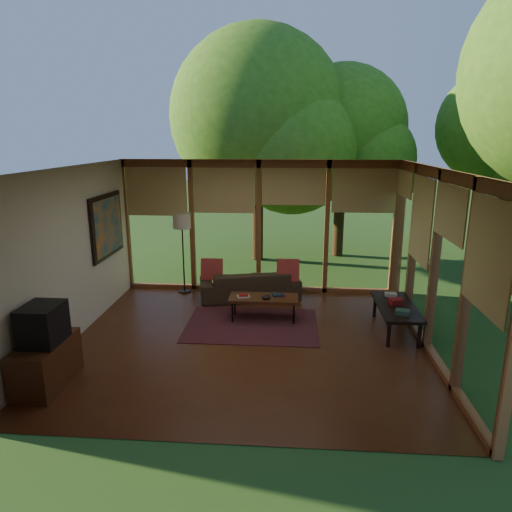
# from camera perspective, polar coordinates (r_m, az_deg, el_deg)

# --- Properties ---
(floor) EXTENTS (5.50, 5.50, 0.00)m
(floor) POSITION_cam_1_polar(r_m,az_deg,el_deg) (7.33, -1.04, -10.61)
(floor) COLOR #592B17
(floor) RESTS_ON ground
(ceiling) EXTENTS (5.50, 5.50, 0.00)m
(ceiling) POSITION_cam_1_polar(r_m,az_deg,el_deg) (6.64, -1.15, 10.97)
(ceiling) COLOR white
(ceiling) RESTS_ON ground
(wall_left) EXTENTS (0.04, 5.00, 2.70)m
(wall_left) POSITION_cam_1_polar(r_m,az_deg,el_deg) (7.62, -22.16, 0.07)
(wall_left) COLOR silver
(wall_left) RESTS_ON ground
(wall_front) EXTENTS (5.50, 0.04, 2.70)m
(wall_front) POSITION_cam_1_polar(r_m,az_deg,el_deg) (4.51, -4.09, -8.62)
(wall_front) COLOR silver
(wall_front) RESTS_ON ground
(window_wall_back) EXTENTS (5.50, 0.12, 2.70)m
(window_wall_back) POSITION_cam_1_polar(r_m,az_deg,el_deg) (9.29, 0.34, 3.64)
(window_wall_back) COLOR brown
(window_wall_back) RESTS_ON ground
(window_wall_right) EXTENTS (0.12, 5.00, 2.70)m
(window_wall_right) POSITION_cam_1_polar(r_m,az_deg,el_deg) (7.15, 21.41, -0.76)
(window_wall_right) COLOR brown
(window_wall_right) RESTS_ON ground
(tree_nw) EXTENTS (4.30, 4.30, 5.75)m
(tree_nw) POSITION_cam_1_polar(r_m,az_deg,el_deg) (11.72, 0.24, 16.94)
(tree_nw) COLOR #392414
(tree_nw) RESTS_ON ground
(tree_ne) EXTENTS (3.22, 3.22, 4.93)m
(tree_ne) POSITION_cam_1_polar(r_m,az_deg,el_deg) (12.33, 10.79, 15.29)
(tree_ne) COLOR #392414
(tree_ne) RESTS_ON ground
(tree_far) EXTENTS (2.81, 2.81, 4.79)m
(tree_far) POSITION_cam_1_polar(r_m,az_deg,el_deg) (12.85, 27.87, 14.12)
(tree_far) COLOR #392414
(tree_far) RESTS_ON ground
(rug) EXTENTS (2.23, 1.58, 0.01)m
(rug) POSITION_cam_1_polar(r_m,az_deg,el_deg) (7.90, -0.52, -8.61)
(rug) COLOR maroon
(rug) RESTS_ON floor
(sofa) EXTENTS (2.07, 1.19, 0.57)m
(sofa) POSITION_cam_1_polar(r_m,az_deg,el_deg) (9.09, -0.76, -3.56)
(sofa) COLOR #3A2B1D
(sofa) RESTS_ON floor
(pillow_left) EXTENTS (0.42, 0.22, 0.44)m
(pillow_left) POSITION_cam_1_polar(r_m,az_deg,el_deg) (9.04, -5.54, -1.70)
(pillow_left) COLOR maroon
(pillow_left) RESTS_ON sofa
(pillow_right) EXTENTS (0.44, 0.23, 0.46)m
(pillow_right) POSITION_cam_1_polar(r_m,az_deg,el_deg) (8.91, 4.01, -1.84)
(pillow_right) COLOR maroon
(pillow_right) RESTS_ON sofa
(ct_book_lower) EXTENTS (0.25, 0.21, 0.03)m
(ct_book_lower) POSITION_cam_1_polar(r_m,az_deg,el_deg) (7.95, -1.59, -5.08)
(ct_book_lower) COLOR #B0AAA0
(ct_book_lower) RESTS_ON coffee_table
(ct_book_upper) EXTENTS (0.18, 0.15, 0.03)m
(ct_book_upper) POSITION_cam_1_polar(r_m,az_deg,el_deg) (7.95, -1.59, -4.89)
(ct_book_upper) COLOR maroon
(ct_book_upper) RESTS_ON coffee_table
(ct_book_side) EXTENTS (0.23, 0.20, 0.03)m
(ct_book_side) POSITION_cam_1_polar(r_m,az_deg,el_deg) (8.04, 2.78, -4.88)
(ct_book_side) COLOR #161E33
(ct_book_side) RESTS_ON coffee_table
(ct_bowl) EXTENTS (0.16, 0.16, 0.07)m
(ct_bowl) POSITION_cam_1_polar(r_m,az_deg,el_deg) (7.87, 1.28, -5.14)
(ct_bowl) COLOR black
(ct_bowl) RESTS_ON coffee_table
(media_cabinet) EXTENTS (0.50, 1.00, 0.60)m
(media_cabinet) POSITION_cam_1_polar(r_m,az_deg,el_deg) (6.61, -24.75, -12.12)
(media_cabinet) COLOR #502816
(media_cabinet) RESTS_ON floor
(television) EXTENTS (0.45, 0.55, 0.50)m
(television) POSITION_cam_1_polar(r_m,az_deg,el_deg) (6.38, -25.12, -7.71)
(television) COLOR black
(television) RESTS_ON media_cabinet
(console_book_a) EXTENTS (0.24, 0.20, 0.08)m
(console_book_a) POSITION_cam_1_polar(r_m,az_deg,el_deg) (7.48, 17.84, -6.71)
(console_book_a) COLOR #2D4F43
(console_book_a) RESTS_ON side_console
(console_book_b) EXTENTS (0.24, 0.20, 0.10)m
(console_book_b) POSITION_cam_1_polar(r_m,az_deg,el_deg) (7.88, 17.11, -5.46)
(console_book_b) COLOR maroon
(console_book_b) RESTS_ON side_console
(console_book_c) EXTENTS (0.21, 0.16, 0.05)m
(console_book_c) POSITION_cam_1_polar(r_m,az_deg,el_deg) (8.26, 16.50, -4.64)
(console_book_c) COLOR #B0AAA0
(console_book_c) RESTS_ON side_console
(floor_lamp) EXTENTS (0.36, 0.36, 1.65)m
(floor_lamp) POSITION_cam_1_polar(r_m,az_deg,el_deg) (9.28, -9.24, 3.79)
(floor_lamp) COLOR black
(floor_lamp) RESTS_ON floor
(coffee_table) EXTENTS (1.20, 0.50, 0.43)m
(coffee_table) POSITION_cam_1_polar(r_m,az_deg,el_deg) (7.99, 0.96, -5.36)
(coffee_table) COLOR #502816
(coffee_table) RESTS_ON floor
(side_console) EXTENTS (0.60, 1.40, 0.46)m
(side_console) POSITION_cam_1_polar(r_m,az_deg,el_deg) (7.87, 17.13, -6.22)
(side_console) COLOR black
(side_console) RESTS_ON floor
(wall_painting) EXTENTS (0.06, 1.35, 1.15)m
(wall_painting) POSITION_cam_1_polar(r_m,az_deg,el_deg) (8.81, -18.11, 3.62)
(wall_painting) COLOR black
(wall_painting) RESTS_ON wall_left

